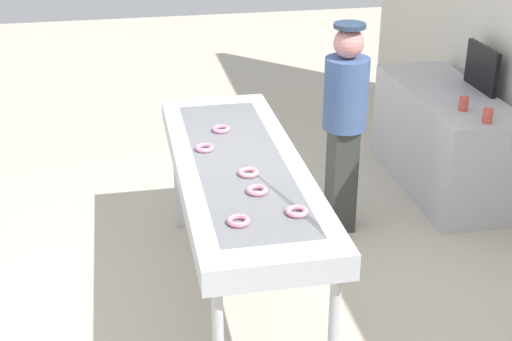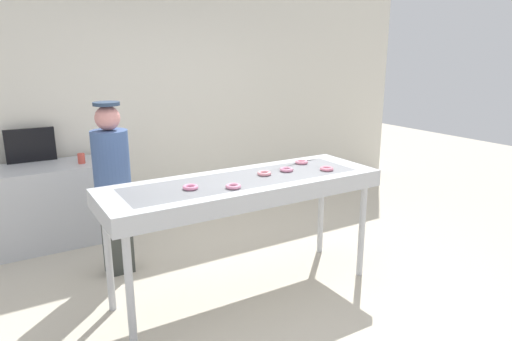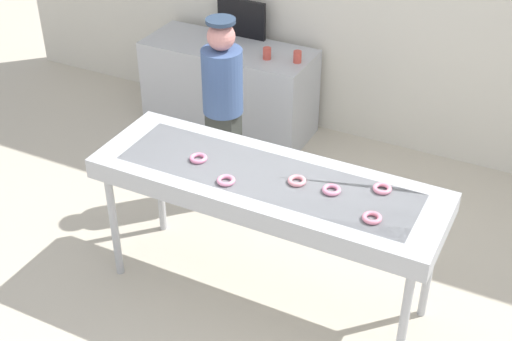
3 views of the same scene
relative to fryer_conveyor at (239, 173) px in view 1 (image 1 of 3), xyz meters
The scene contains 13 objects.
ground_plane 0.92m from the fryer_conveyor, ahead, with size 16.00×16.00×0.00m, color beige.
fryer_conveyor is the anchor object (origin of this frame).
strawberry_donut_0 0.28m from the fryer_conveyor, 137.47° to the right, with size 0.12×0.12×0.03m, color pink.
strawberry_donut_1 0.76m from the fryer_conveyor, 10.10° to the right, with size 0.12×0.12×0.03m, color pink.
strawberry_donut_2 0.49m from the fryer_conveyor, behind, with size 0.12×0.12×0.03m, color pink.
strawberry_donut_3 0.44m from the fryer_conveyor, ahead, with size 0.12×0.12×0.03m, color pink.
strawberry_donut_4 0.73m from the fryer_conveyor, 14.06° to the left, with size 0.12×0.12×0.03m, color pink.
strawberry_donut_5 0.22m from the fryer_conveyor, ahead, with size 0.12×0.12×0.03m, color pink.
worker_baker 1.23m from the fryer_conveyor, 132.14° to the left, with size 0.32×0.32×1.58m.
prep_counter 2.42m from the fryer_conveyor, 124.64° to the left, with size 1.61×0.64×0.85m, color #B7BABF.
paper_cup_0 2.03m from the fryer_conveyor, 108.37° to the left, with size 0.07×0.07×0.11m, color #CC4C3F.
paper_cup_1 2.08m from the fryer_conveyor, 115.95° to the left, with size 0.07×0.07×0.11m, color #CC4C3F.
menu_display 2.60m from the fryer_conveyor, 121.26° to the left, with size 0.49×0.04×0.36m, color black.
Camera 1 is at (3.86, -0.65, 2.77)m, focal length 51.17 mm.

